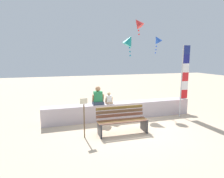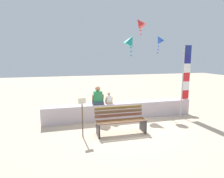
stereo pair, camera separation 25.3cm
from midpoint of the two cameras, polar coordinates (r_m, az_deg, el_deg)
The scene contains 10 objects.
ground_plane at distance 7.35m, azimuth 4.35°, elevation -11.19°, with size 40.00×40.00×0.00m, color #CCB293.
seawall_ledge at distance 8.25m, azimuth 1.54°, elevation -6.34°, with size 6.34×0.52×0.68m, color #C2B2B9.
park_bench at distance 6.73m, azimuth 1.82°, elevation -9.33°, with size 1.72×0.63×0.88m.
person_adult at distance 7.86m, azimuth -5.07°, elevation -2.45°, with size 0.48×0.36×0.74m.
person_child at distance 7.99m, azimuth -1.81°, elevation -3.00°, with size 0.31×0.23×0.47m.
flag_banner at distance 8.77m, azimuth 19.62°, elevation 3.55°, with size 0.36×0.05×3.06m.
kite_red at distance 10.54m, azimuth 6.97°, elevation 18.74°, with size 0.74×0.70×0.89m.
kite_teal at distance 9.62m, azimuth 4.28°, elevation 14.02°, with size 0.76×0.75×1.09m.
kite_blue at distance 11.11m, azimuth 12.53°, elevation 14.00°, with size 0.64×0.70×1.02m.
sign_post at distance 6.31m, azimuth -9.37°, elevation -7.45°, with size 0.24×0.07×1.30m.
Camera 1 is at (-2.63, -6.37, 2.60)m, focal length 31.07 mm.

